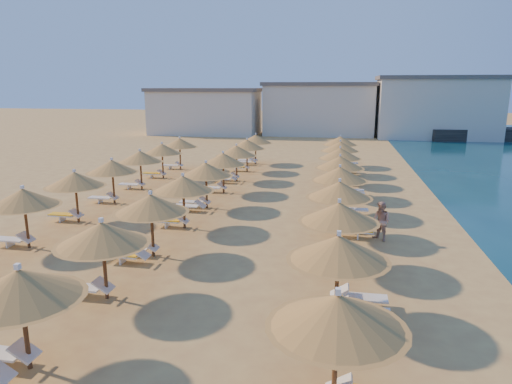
% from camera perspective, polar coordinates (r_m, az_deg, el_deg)
% --- Properties ---
extents(ground, '(220.00, 220.00, 0.00)m').
position_cam_1_polar(ground, '(20.63, -1.06, -6.04)').
color(ground, tan).
rests_on(ground, ground).
extents(hotel_blocks, '(47.14, 10.48, 8.10)m').
position_cam_1_polar(hotel_blocks, '(65.01, 8.66, 10.25)').
color(hotel_blocks, beige).
rests_on(hotel_blocks, ground).
extents(parasol_row_east, '(3.02, 37.65, 2.74)m').
position_cam_1_polar(parasol_row_east, '(22.71, 10.40, 1.22)').
color(parasol_row_east, brown).
rests_on(parasol_row_east, ground).
extents(parasol_row_west, '(3.02, 37.65, 2.74)m').
position_cam_1_polar(parasol_row_west, '(23.84, -7.57, 1.88)').
color(parasol_row_west, brown).
rests_on(parasol_row_west, ground).
extents(parasol_row_inland, '(3.02, 26.11, 2.74)m').
position_cam_1_polar(parasol_row_inland, '(27.78, -17.55, 2.98)').
color(parasol_row_inland, brown).
rests_on(parasol_row_inland, ground).
extents(loungers, '(16.19, 35.19, 0.66)m').
position_cam_1_polar(loungers, '(24.01, -3.42, -2.44)').
color(loungers, white).
rests_on(loungers, ground).
extents(beachgoer_b, '(1.08, 1.08, 1.77)m').
position_cam_1_polar(beachgoer_b, '(21.11, 15.40, -3.56)').
color(beachgoer_b, tan).
rests_on(beachgoer_b, ground).
extents(beachgoer_c, '(0.85, 0.93, 1.53)m').
position_cam_1_polar(beachgoer_c, '(29.79, 10.18, 1.27)').
color(beachgoer_c, tan).
rests_on(beachgoer_c, ground).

